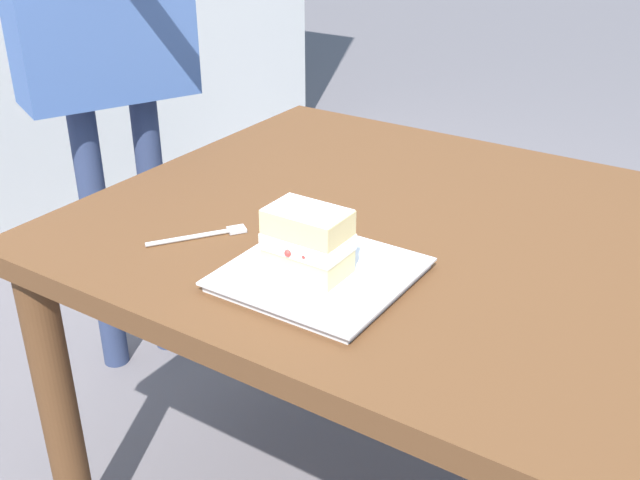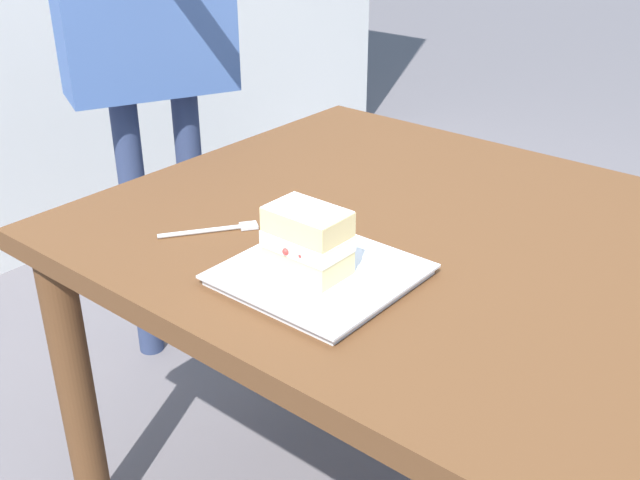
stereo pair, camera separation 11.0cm
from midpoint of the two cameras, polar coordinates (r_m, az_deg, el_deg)
The scene contains 4 objects.
patio_table at distance 1.33m, azimuth 12.35°, elevation -3.50°, with size 1.26×0.95×0.69m.
dessert_plate at distance 1.13m, azimuth 2.79°, elevation -2.71°, with size 0.26×0.26×0.02m.
cake_slice at distance 1.10m, azimuth 1.91°, elevation -0.11°, with size 0.12×0.08×0.10m.
dessert_fork at distance 1.28m, azimuth -5.51°, elevation 0.73°, with size 0.11×0.15×0.01m.
Camera 2 is at (0.54, -1.01, 1.26)m, focal length 42.22 mm.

